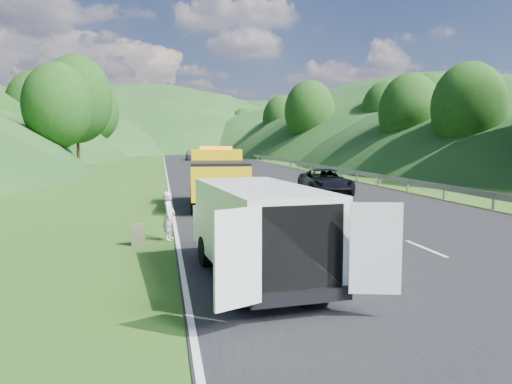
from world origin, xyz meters
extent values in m
plane|color=#38661E|center=(0.00, 0.00, 0.00)|extent=(320.00, 320.00, 0.00)
cube|color=black|center=(3.00, 40.00, 0.01)|extent=(14.00, 200.00, 0.02)
cube|color=gray|center=(10.30, 52.50, 0.00)|extent=(0.06, 140.00, 1.52)
cylinder|color=black|center=(-2.73, 10.22, 0.55)|extent=(0.45, 1.12, 1.10)
cylinder|color=black|center=(-0.64, 10.09, 0.55)|extent=(0.45, 1.12, 1.10)
cylinder|color=black|center=(-2.99, 5.82, 0.55)|extent=(0.45, 1.12, 1.10)
cylinder|color=black|center=(-0.90, 5.69, 0.55)|extent=(0.45, 1.12, 1.10)
cube|color=yellow|center=(-1.74, 9.22, 1.60)|extent=(2.47, 1.90, 2.09)
cube|color=yellow|center=(-1.89, 6.74, 1.32)|extent=(2.64, 3.88, 1.43)
cube|color=black|center=(-1.89, 6.74, 2.09)|extent=(2.64, 3.88, 0.11)
cube|color=black|center=(-1.66, 10.54, 0.99)|extent=(2.28, 1.45, 0.77)
cube|color=black|center=(-1.62, 11.20, 0.77)|extent=(2.32, 0.36, 0.55)
cube|color=yellow|center=(-1.64, 10.92, 1.71)|extent=(2.25, 1.00, 1.20)
cube|color=orange|center=(-1.74, 9.22, 2.70)|extent=(1.56, 0.37, 0.18)
cube|color=black|center=(-1.69, 9.99, 1.98)|extent=(2.10, 0.21, 0.99)
cylinder|color=black|center=(-3.30, -2.74, 0.37)|extent=(0.36, 0.77, 0.75)
cylinder|color=black|center=(-1.63, -2.56, 0.37)|extent=(0.36, 0.77, 0.75)
cylinder|color=black|center=(-2.96, -5.89, 0.37)|extent=(0.36, 0.77, 0.75)
cylinder|color=black|center=(-1.29, -5.71, 0.37)|extent=(0.36, 0.77, 0.75)
cube|color=white|center=(-2.28, -4.32, 1.26)|extent=(2.42, 5.02, 1.72)
cube|color=white|center=(-2.56, -1.77, 0.88)|extent=(1.94, 1.03, 0.93)
cube|color=black|center=(-2.54, -1.96, 1.63)|extent=(1.75, 0.50, 0.78)
cube|color=black|center=(-2.03, -6.68, 1.26)|extent=(1.58, 0.26, 1.49)
cube|color=white|center=(-3.19, -7.23, 1.26)|extent=(0.82, 0.44, 1.58)
cube|color=white|center=(-0.78, -6.97, 1.26)|extent=(0.87, 0.27, 1.58)
cube|color=black|center=(-2.02, -6.77, 0.42)|extent=(1.87, 0.34, 0.23)
imported|color=silver|center=(-4.14, 0.64, 0.00)|extent=(0.51, 0.62, 1.50)
imported|color=tan|center=(-1.73, 0.31, 0.00)|extent=(0.65, 0.64, 1.06)
imported|color=black|center=(-1.85, -5.06, 0.00)|extent=(1.22, 0.83, 1.74)
cube|color=#585742|center=(-5.05, 0.09, 0.32)|extent=(0.41, 0.25, 0.64)
cylinder|color=black|center=(-1.59, -5.99, 0.00)|extent=(0.63, 0.63, 0.20)
imported|color=black|center=(4.68, 11.84, 0.00)|extent=(2.89, 5.39, 1.44)
imported|color=#4E4F53|center=(0.28, 61.62, 0.00)|extent=(1.89, 4.71, 1.60)
imported|color=#7D5C53|center=(6.29, 79.19, 0.00)|extent=(1.61, 4.63, 1.53)
imported|color=#9F564F|center=(1.60, 96.72, 0.00)|extent=(1.98, 4.86, 1.41)
camera|label=1|loc=(-4.34, -14.78, 3.10)|focal=35.00mm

